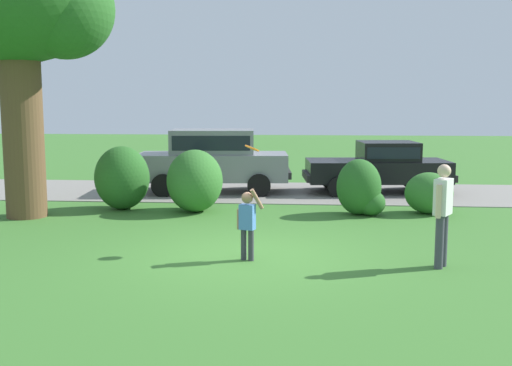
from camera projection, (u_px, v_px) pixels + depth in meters
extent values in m
plane|color=#3D752D|center=(248.00, 255.00, 11.06)|extent=(80.00, 80.00, 0.00)
cube|color=gray|center=(272.00, 192.00, 18.65)|extent=(28.00, 4.40, 0.02)
cylinder|color=brown|center=(23.00, 130.00, 14.45)|extent=(0.95, 0.95, 4.16)
ellipsoid|color=#286023|center=(64.00, 9.00, 13.98)|extent=(2.30, 2.30, 2.30)
ellipsoid|color=#286023|center=(13.00, 15.00, 15.08)|extent=(2.46, 2.46, 2.46)
ellipsoid|color=#286023|center=(122.00, 178.00, 15.66)|extent=(1.40, 1.39, 1.63)
ellipsoid|color=#33702B|center=(195.00, 181.00, 15.29)|extent=(1.40, 1.62, 1.57)
ellipsoid|color=#33702B|center=(194.00, 198.00, 15.34)|extent=(0.79, 0.79, 0.71)
ellipsoid|color=#286023|center=(359.00, 187.00, 14.91)|extent=(1.09, 1.11, 1.37)
ellipsoid|color=#286023|center=(371.00, 203.00, 14.82)|extent=(0.70, 0.70, 0.63)
ellipsoid|color=#33702B|center=(429.00, 193.00, 15.07)|extent=(1.18, 1.06, 1.03)
cube|color=black|center=(377.00, 171.00, 18.49)|extent=(4.35, 2.21, 0.64)
cube|color=black|center=(388.00, 151.00, 18.41)|extent=(1.82, 1.77, 0.56)
cube|color=black|center=(388.00, 151.00, 18.41)|extent=(1.69, 1.77, 0.34)
cylinder|color=black|center=(338.00, 187.00, 17.60)|extent=(0.62, 0.27, 0.60)
cylinder|color=black|center=(330.00, 179.00, 19.47)|extent=(0.62, 0.27, 0.60)
cylinder|color=black|center=(428.00, 187.00, 17.62)|extent=(0.62, 0.27, 0.60)
cylinder|color=black|center=(411.00, 179.00, 19.48)|extent=(0.62, 0.27, 0.60)
cube|color=black|center=(306.00, 176.00, 18.50)|extent=(0.28, 1.75, 0.20)
cube|color=black|center=(447.00, 176.00, 18.53)|extent=(0.28, 1.75, 0.20)
cube|color=gray|center=(213.00, 166.00, 18.56)|extent=(4.65, 2.23, 0.80)
cube|color=gray|center=(213.00, 141.00, 18.46)|extent=(2.61, 1.83, 0.72)
cube|color=black|center=(213.00, 141.00, 18.46)|extent=(2.41, 1.83, 0.43)
cylinder|color=black|center=(163.00, 186.00, 17.68)|extent=(0.70, 0.28, 0.68)
cylinder|color=black|center=(172.00, 178.00, 19.55)|extent=(0.70, 0.28, 0.68)
cylinder|color=black|center=(259.00, 185.00, 17.70)|extent=(0.70, 0.28, 0.68)
cylinder|color=black|center=(258.00, 177.00, 19.56)|extent=(0.70, 0.28, 0.68)
cube|color=black|center=(138.00, 173.00, 18.58)|extent=(0.27, 1.75, 0.20)
cube|color=black|center=(288.00, 173.00, 18.60)|extent=(0.27, 1.75, 0.20)
cylinder|color=#383842|center=(244.00, 244.00, 10.68)|extent=(0.10, 0.10, 0.55)
cylinder|color=#383842|center=(251.00, 245.00, 10.62)|extent=(0.10, 0.10, 0.55)
cube|color=#4C7FCC|center=(247.00, 217.00, 10.58)|extent=(0.30, 0.23, 0.44)
sphere|color=#A37556|center=(247.00, 198.00, 10.54)|extent=(0.20, 0.20, 0.20)
cylinder|color=#A37556|center=(257.00, 199.00, 10.53)|extent=(0.24, 0.21, 0.39)
cylinder|color=#A37556|center=(239.00, 219.00, 10.65)|extent=(0.07, 0.07, 0.36)
cylinder|color=orange|center=(252.00, 148.00, 11.23)|extent=(0.29, 0.28, 0.17)
cylinder|color=#1EB7B2|center=(252.00, 148.00, 11.23)|extent=(0.16, 0.16, 0.11)
cylinder|color=#3F3F4C|center=(443.00, 240.00, 10.25)|extent=(0.14, 0.14, 0.90)
cylinder|color=#3F3F4C|center=(439.00, 242.00, 10.09)|extent=(0.14, 0.14, 0.90)
cube|color=white|center=(443.00, 197.00, 10.07)|extent=(0.37, 0.42, 0.60)
sphere|color=beige|center=(444.00, 171.00, 10.01)|extent=(0.22, 0.22, 0.22)
cylinder|color=beige|center=(447.00, 198.00, 10.25)|extent=(0.09, 0.09, 0.55)
cylinder|color=beige|center=(439.00, 201.00, 9.90)|extent=(0.09, 0.09, 0.55)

